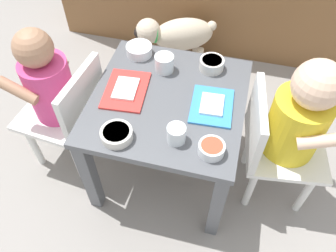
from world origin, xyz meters
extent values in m
plane|color=gray|center=(0.00, 0.00, 0.00)|extent=(7.00, 7.00, 0.00)
cube|color=#515459|center=(0.00, 0.00, 0.41)|extent=(0.52, 0.53, 0.03)
cube|color=#515459|center=(-0.23, -0.23, 0.20)|extent=(0.04, 0.04, 0.40)
cube|color=#515459|center=(0.23, -0.23, 0.20)|extent=(0.04, 0.04, 0.40)
cube|color=#515459|center=(-0.23, 0.23, 0.20)|extent=(0.04, 0.04, 0.40)
cube|color=#515459|center=(0.23, 0.23, 0.20)|extent=(0.04, 0.04, 0.40)
cube|color=white|center=(-0.43, -0.03, 0.26)|extent=(0.31, 0.31, 0.02)
cube|color=white|center=(-0.30, -0.04, 0.38)|extent=(0.05, 0.27, 0.22)
cylinder|color=#D83F7F|center=(-0.43, -0.03, 0.39)|extent=(0.17, 0.17, 0.24)
sphere|color=#A87A5B|center=(-0.44, -0.03, 0.57)|extent=(0.13, 0.13, 0.13)
cylinder|color=white|center=(-0.52, 0.08, 0.13)|extent=(0.03, 0.03, 0.25)
cylinder|color=white|center=(-0.54, -0.12, 0.13)|extent=(0.03, 0.03, 0.25)
cylinder|color=white|center=(-0.32, 0.06, 0.13)|extent=(0.03, 0.03, 0.25)
cylinder|color=white|center=(-0.34, -0.14, 0.13)|extent=(0.03, 0.03, 0.25)
cylinder|color=#A87A5B|center=(-0.47, 0.07, 0.45)|extent=(0.15, 0.05, 0.09)
cylinder|color=#A87A5B|center=(-0.49, -0.11, 0.45)|extent=(0.15, 0.05, 0.09)
cube|color=white|center=(0.43, 0.02, 0.26)|extent=(0.31, 0.31, 0.02)
cube|color=white|center=(0.30, 0.00, 0.38)|extent=(0.06, 0.27, 0.22)
cylinder|color=yellow|center=(0.43, 0.02, 0.39)|extent=(0.19, 0.19, 0.23)
sphere|color=beige|center=(0.44, 0.02, 0.57)|extent=(0.15, 0.15, 0.15)
cylinder|color=white|center=(0.54, -0.07, 0.13)|extent=(0.03, 0.03, 0.25)
cylinder|color=white|center=(0.52, 0.13, 0.13)|extent=(0.03, 0.03, 0.25)
cylinder|color=white|center=(0.34, -0.09, 0.13)|extent=(0.03, 0.03, 0.25)
cylinder|color=white|center=(0.32, 0.11, 0.13)|extent=(0.03, 0.03, 0.25)
cylinder|color=beige|center=(0.49, -0.08, 0.44)|extent=(0.15, 0.06, 0.09)
cylinder|color=beige|center=(0.47, 0.13, 0.44)|extent=(0.15, 0.06, 0.09)
ellipsoid|color=beige|center=(-0.09, 0.65, 0.21)|extent=(0.34, 0.26, 0.16)
sphere|color=beige|center=(-0.25, 0.57, 0.25)|extent=(0.12, 0.12, 0.12)
sphere|color=black|center=(-0.29, 0.56, 0.25)|extent=(0.06, 0.06, 0.06)
torus|color=green|center=(-0.22, 0.59, 0.24)|extent=(0.07, 0.11, 0.11)
sphere|color=beige|center=(0.05, 0.71, 0.25)|extent=(0.05, 0.05, 0.05)
cylinder|color=beige|center=(-0.18, 0.65, 0.07)|extent=(0.04, 0.04, 0.14)
cylinder|color=beige|center=(-0.14, 0.57, 0.07)|extent=(0.04, 0.04, 0.14)
cylinder|color=beige|center=(-0.03, 0.72, 0.07)|extent=(0.04, 0.04, 0.14)
cylinder|color=beige|center=(0.01, 0.64, 0.07)|extent=(0.04, 0.04, 0.14)
cube|color=red|center=(-0.15, 0.00, 0.43)|extent=(0.16, 0.21, 0.01)
cube|color=white|center=(-0.15, 0.00, 0.43)|extent=(0.09, 0.11, 0.01)
cube|color=#388CD8|center=(0.15, 0.00, 0.43)|extent=(0.15, 0.18, 0.01)
cube|color=white|center=(0.15, 0.00, 0.43)|extent=(0.08, 0.10, 0.01)
cylinder|color=white|center=(0.07, -0.16, 0.45)|extent=(0.06, 0.06, 0.06)
cylinder|color=silver|center=(0.07, -0.16, 0.44)|extent=(0.05, 0.05, 0.04)
cylinder|color=white|center=(-0.05, 0.14, 0.45)|extent=(0.07, 0.07, 0.06)
cylinder|color=silver|center=(-0.05, 0.14, 0.44)|extent=(0.06, 0.06, 0.04)
cylinder|color=silver|center=(-0.11, -0.20, 0.44)|extent=(0.10, 0.10, 0.03)
cylinder|color=#4C8C33|center=(-0.11, -0.20, 0.45)|extent=(0.08, 0.08, 0.01)
cylinder|color=silver|center=(0.12, 0.19, 0.44)|extent=(0.09, 0.09, 0.04)
cylinder|color=#B26633|center=(0.12, 0.19, 0.46)|extent=(0.07, 0.07, 0.01)
cylinder|color=white|center=(-0.16, 0.20, 0.44)|extent=(0.10, 0.10, 0.04)
cylinder|color=#D84C33|center=(-0.16, 0.20, 0.46)|extent=(0.08, 0.08, 0.01)
cylinder|color=white|center=(0.18, -0.18, 0.44)|extent=(0.08, 0.08, 0.03)
cylinder|color=#D84C33|center=(0.18, -0.18, 0.45)|extent=(0.07, 0.07, 0.01)
camera|label=1|loc=(0.20, -0.76, 1.25)|focal=36.07mm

